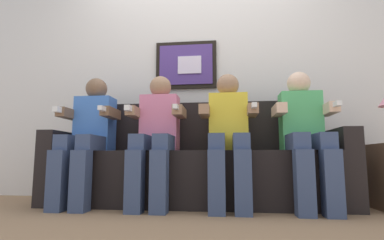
# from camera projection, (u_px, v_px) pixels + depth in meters

# --- Properties ---
(ground_plane) EXTENTS (6.38, 6.38, 0.00)m
(ground_plane) POSITION_uv_depth(u_px,v_px,m) (190.00, 212.00, 2.20)
(ground_plane) COLOR #8C6B4C
(back_wall_assembly) EXTENTS (4.91, 0.10, 2.60)m
(back_wall_assembly) POSITION_uv_depth(u_px,v_px,m) (198.00, 70.00, 3.12)
(back_wall_assembly) COLOR silver
(back_wall_assembly) RESTS_ON ground_plane
(couch) EXTENTS (2.51, 0.58, 0.90)m
(couch) POSITION_uv_depth(u_px,v_px,m) (194.00, 167.00, 2.56)
(couch) COLOR black
(couch) RESTS_ON ground_plane
(person_leftmost) EXTENTS (0.46, 0.56, 1.11)m
(person_leftmost) POSITION_uv_depth(u_px,v_px,m) (88.00, 133.00, 2.53)
(person_leftmost) COLOR #3F72CC
(person_leftmost) RESTS_ON ground_plane
(person_left_center) EXTENTS (0.46, 0.56, 1.11)m
(person_left_center) POSITION_uv_depth(u_px,v_px,m) (157.00, 132.00, 2.47)
(person_left_center) COLOR pink
(person_left_center) RESTS_ON ground_plane
(person_right_center) EXTENTS (0.46, 0.56, 1.11)m
(person_right_center) POSITION_uv_depth(u_px,v_px,m) (229.00, 131.00, 2.40)
(person_right_center) COLOR yellow
(person_right_center) RESTS_ON ground_plane
(person_rightmost) EXTENTS (0.46, 0.56, 1.11)m
(person_rightmost) POSITION_uv_depth(u_px,v_px,m) (305.00, 130.00, 2.33)
(person_rightmost) COLOR #4CB266
(person_rightmost) RESTS_ON ground_plane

